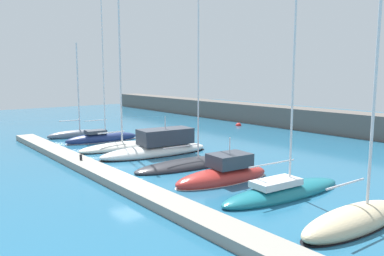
% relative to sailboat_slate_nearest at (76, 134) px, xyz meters
% --- Properties ---
extents(ground_plane, '(120.00, 120.00, 0.00)m').
position_rel_sailboat_slate_nearest_xyz_m(ground_plane, '(19.40, -3.74, -0.38)').
color(ground_plane, '#236084').
extents(dock_pier, '(42.53, 1.76, 0.53)m').
position_rel_sailboat_slate_nearest_xyz_m(dock_pier, '(19.40, -5.12, -0.11)').
color(dock_pier, gray).
rests_on(dock_pier, ground_plane).
extents(breakwater_seawall, '(108.00, 3.87, 2.68)m').
position_rel_sailboat_slate_nearest_xyz_m(breakwater_seawall, '(19.40, 26.06, 0.96)').
color(breakwater_seawall, '#5B5651').
rests_on(breakwater_seawall, ground_plane).
extents(sailboat_slate_nearest, '(2.24, 6.54, 10.90)m').
position_rel_sailboat_slate_nearest_xyz_m(sailboat_slate_nearest, '(0.00, 0.00, 0.00)').
color(sailboat_slate_nearest, slate).
rests_on(sailboat_slate_nearest, ground_plane).
extents(sailboat_navy_second, '(2.58, 8.04, 17.59)m').
position_rel_sailboat_slate_nearest_xyz_m(sailboat_navy_second, '(4.65, 1.01, 0.02)').
color(sailboat_navy_second, navy).
rests_on(sailboat_navy_second, ground_plane).
extents(sailboat_ivory_third, '(2.81, 8.03, 16.01)m').
position_rel_sailboat_slate_nearest_xyz_m(sailboat_ivory_third, '(9.55, 0.46, -0.06)').
color(sailboat_ivory_third, silver).
rests_on(sailboat_ivory_third, ground_plane).
extents(motorboat_white_fourth, '(3.90, 10.60, 3.75)m').
position_rel_sailboat_slate_nearest_xyz_m(motorboat_white_fourth, '(13.95, 2.14, 0.28)').
color(motorboat_white_fourth, white).
rests_on(motorboat_white_fourth, ground_plane).
extents(sailboat_charcoal_fifth, '(3.34, 9.63, 14.56)m').
position_rel_sailboat_slate_nearest_xyz_m(sailboat_charcoal_fifth, '(19.23, 1.56, -0.19)').
color(sailboat_charcoal_fifth, '#2D2D33').
rests_on(sailboat_charcoal_fifth, ground_plane).
extents(motorboat_red_sixth, '(3.02, 7.60, 3.37)m').
position_rel_sailboat_slate_nearest_xyz_m(motorboat_red_sixth, '(23.92, 0.88, 0.05)').
color(motorboat_red_sixth, '#B72D28').
rests_on(motorboat_red_sixth, ground_plane).
extents(sailboat_teal_seventh, '(3.10, 9.44, 17.23)m').
position_rel_sailboat_slate_nearest_xyz_m(sailboat_teal_seventh, '(28.37, 1.53, -0.08)').
color(sailboat_teal_seventh, '#19707F').
rests_on(sailboat_teal_seventh, ground_plane).
extents(sailboat_sand_eighth, '(2.38, 7.53, 12.02)m').
position_rel_sailboat_slate_nearest_xyz_m(sailboat_sand_eighth, '(33.42, 0.42, -0.05)').
color(sailboat_sand_eighth, beige).
rests_on(sailboat_sand_eighth, ground_plane).
extents(mooring_buoy_red, '(0.81, 0.81, 0.81)m').
position_rel_sailboat_slate_nearest_xyz_m(mooring_buoy_red, '(4.89, 21.34, -0.38)').
color(mooring_buoy_red, red).
rests_on(mooring_buoy_red, ground_plane).
extents(dock_bollard, '(0.20, 0.20, 0.44)m').
position_rel_sailboat_slate_nearest_xyz_m(dock_bollard, '(14.05, -5.12, 0.37)').
color(dock_bollard, black).
rests_on(dock_bollard, dock_pier).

